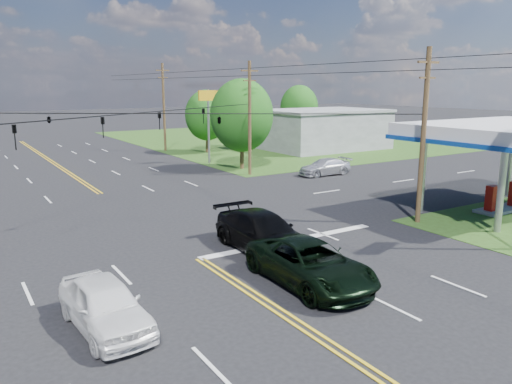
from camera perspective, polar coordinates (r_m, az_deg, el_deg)
ground at (r=29.43m, az=-13.28°, el=-3.02°), size 280.00×280.00×0.00m
grass_ne at (r=73.98m, az=4.57°, el=6.21°), size 46.00×48.00×0.03m
stop_bar at (r=24.76m, az=4.05°, el=-5.59°), size 10.00×0.50×0.02m
retail_ne at (r=61.30m, az=7.56°, el=7.00°), size 14.00×10.00×4.40m
gas_canopy at (r=33.30m, az=27.08°, el=5.96°), size 12.20×8.20×5.35m
pole_se at (r=28.54m, az=18.59°, el=6.25°), size 1.60×0.28×9.50m
pole_ne at (r=42.27m, az=-0.73°, el=8.56°), size 1.60×0.28×9.50m
pole_right_far at (r=59.29m, az=-10.49°, el=9.62°), size 1.60×0.28×10.00m
span_wire_signals at (r=28.50m, az=-13.86°, el=8.70°), size 26.00×18.00×1.13m
power_lines at (r=26.60m, az=-12.74°, el=14.16°), size 26.04×100.00×0.64m
tree_right_a at (r=45.36m, az=-1.64°, el=8.74°), size 5.70×5.70×8.18m
tree_right_b at (r=57.12m, az=-5.64°, el=8.72°), size 4.94×4.94×7.09m
tree_far_r at (r=71.46m, az=4.95°, el=9.65°), size 5.32×5.32×7.63m
pickup_dkgreen at (r=19.40m, az=6.19°, el=-8.11°), size 2.92×6.06×1.66m
suv_black at (r=23.02m, az=0.78°, el=-4.63°), size 2.54×6.11×1.76m
pickup_white at (r=16.63m, az=-16.90°, el=-12.22°), size 2.21×4.82×1.60m
sedan_far at (r=43.03m, az=7.86°, el=2.86°), size 4.85×2.07×1.39m
polesign_ne at (r=48.94m, az=-5.48°, el=9.62°), size 1.97×0.28×7.17m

